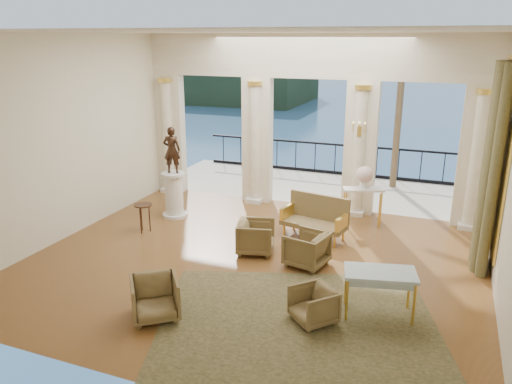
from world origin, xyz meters
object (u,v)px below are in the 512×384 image
at_px(settee, 316,217).
at_px(statue, 172,150).
at_px(armchair_a, 155,296).
at_px(armchair_b, 313,304).
at_px(pedestal, 174,196).
at_px(console_table, 363,194).
at_px(armchair_c, 307,247).
at_px(armchair_d, 256,235).
at_px(game_table, 380,276).
at_px(side_table, 143,208).

xyz_separation_m(settee, statue, (-3.70, -0.00, 1.26)).
height_order(armchair_a, armchair_b, armchair_a).
relative_size(pedestal, console_table, 1.12).
relative_size(armchair_c, pedestal, 0.67).
xyz_separation_m(armchair_a, armchair_d, (0.58, 3.01, -0.00)).
bearing_deg(game_table, pedestal, 138.94).
distance_m(armchair_b, statue, 5.95).
distance_m(armchair_d, game_table, 3.24).
bearing_deg(console_table, game_table, -97.63).
relative_size(armchair_c, side_table, 1.15).
bearing_deg(settee, statue, -169.16).
distance_m(armchair_a, pedestal, 4.83).
bearing_deg(game_table, settee, 108.91).
relative_size(armchair_a, console_table, 0.74).
relative_size(armchair_c, statue, 0.67).
relative_size(armchair_b, pedestal, 0.56).
xyz_separation_m(armchair_d, game_table, (2.79, -1.60, 0.32)).
xyz_separation_m(armchair_a, pedestal, (-2.16, 4.32, 0.17)).
height_order(armchair_c, side_table, armchair_c).
relative_size(game_table, side_table, 1.87).
xyz_separation_m(armchair_c, side_table, (-4.06, 0.37, 0.19)).
relative_size(console_table, side_table, 1.53).
relative_size(armchair_c, game_table, 0.61).
height_order(armchair_b, armchair_c, armchair_c).
height_order(armchair_d, console_table, console_table).
bearing_deg(armchair_a, armchair_d, 41.34).
bearing_deg(armchair_d, console_table, -49.85).
xyz_separation_m(armchair_b, armchair_d, (-1.85, 2.20, 0.06)).
bearing_deg(armchair_d, statue, 50.02).
bearing_deg(game_table, armchair_b, -160.99).
height_order(armchair_c, statue, statue).
relative_size(armchair_a, settee, 0.49).
xyz_separation_m(statue, console_table, (4.55, 1.23, -0.98)).
distance_m(armchair_c, game_table, 2.15).
bearing_deg(statue, side_table, 66.21).
relative_size(statue, console_table, 1.12).
distance_m(armchair_d, side_table, 2.90).
bearing_deg(armchair_d, armchair_b, -154.30).
bearing_deg(settee, armchair_b, -64.86).
xyz_separation_m(pedestal, console_table, (4.55, 1.23, 0.20)).
distance_m(armchair_d, settee, 1.63).
distance_m(armchair_a, armchair_b, 2.57).
distance_m(game_table, side_table, 5.94).
xyz_separation_m(statue, side_table, (-0.14, -1.17, -1.16)).
relative_size(armchair_a, pedestal, 0.66).
xyz_separation_m(armchair_b, settee, (-0.90, 3.51, 0.16)).
bearing_deg(armchair_c, game_table, 62.36).
distance_m(settee, pedestal, 3.70).
distance_m(settee, game_table, 3.45).
xyz_separation_m(armchair_a, side_table, (-2.30, 3.15, 0.19)).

